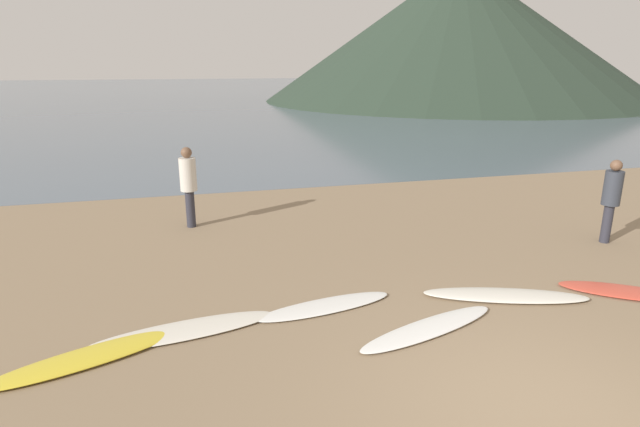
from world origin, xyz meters
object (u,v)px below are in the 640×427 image
(surfboard_0, at_px, (88,357))
(person_1, at_px, (188,181))
(surfboard_1, at_px, (184,330))
(surfboard_4, at_px, (505,295))
(person_0, at_px, (612,194))
(surfboard_3, at_px, (429,328))
(surfboard_2, at_px, (325,306))
(surfboard_5, at_px, (624,292))

(surfboard_0, xyz_separation_m, person_1, (1.35, 5.21, 1.01))
(surfboard_1, relative_size, surfboard_4, 1.00)
(surfboard_4, relative_size, person_0, 1.49)
(surfboard_4, bearing_deg, surfboard_3, -139.55)
(surfboard_2, bearing_deg, surfboard_3, -49.86)
(surfboard_3, xyz_separation_m, person_0, (5.07, 2.41, 0.96))
(surfboard_2, relative_size, surfboard_5, 1.12)
(surfboard_0, distance_m, surfboard_4, 6.00)
(surfboard_3, xyz_separation_m, person_1, (-3.04, 5.58, 1.01))
(surfboard_3, bearing_deg, surfboard_4, 3.22)
(surfboard_0, bearing_deg, person_1, 54.25)
(surfboard_5, bearing_deg, surfboard_3, -141.21)
(surfboard_0, xyz_separation_m, person_0, (9.46, 2.04, 0.96))
(surfboard_1, xyz_separation_m, surfboard_3, (3.24, -0.78, 0.00))
(person_0, bearing_deg, surfboard_5, 27.22)
(surfboard_1, relative_size, person_0, 1.48)
(person_1, bearing_deg, surfboard_2, 50.17)
(surfboard_4, xyz_separation_m, surfboard_5, (1.92, -0.33, -0.01))
(person_1, bearing_deg, surfboard_4, 71.46)
(surfboard_1, height_order, surfboard_5, surfboard_1)
(surfboard_4, distance_m, person_0, 4.01)
(surfboard_5, height_order, person_1, person_1)
(surfboard_3, distance_m, person_1, 6.44)
(surfboard_5, bearing_deg, person_0, 87.77)
(surfboard_3, relative_size, person_0, 1.38)
(surfboard_1, relative_size, surfboard_5, 1.31)
(surfboard_1, distance_m, surfboard_2, 2.05)
(surfboard_1, height_order, person_1, person_1)
(surfboard_1, xyz_separation_m, person_0, (8.31, 1.64, 0.96))
(surfboard_2, xyz_separation_m, surfboard_4, (2.81, -0.38, 0.01))
(surfboard_3, height_order, person_1, person_1)
(surfboard_1, bearing_deg, surfboard_4, -10.98)
(surfboard_0, xyz_separation_m, surfboard_2, (3.19, 0.62, -0.01))
(surfboard_2, bearing_deg, surfboard_0, -179.05)
(surfboard_1, distance_m, surfboard_3, 3.33)
(surfboard_3, relative_size, surfboard_5, 1.22)
(surfboard_4, height_order, surfboard_5, surfboard_4)
(surfboard_0, height_order, surfboard_4, surfboard_4)
(surfboard_3, distance_m, surfboard_5, 3.53)
(surfboard_4, distance_m, person_1, 6.86)
(surfboard_2, distance_m, person_0, 6.50)
(surfboard_0, relative_size, person_0, 1.40)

